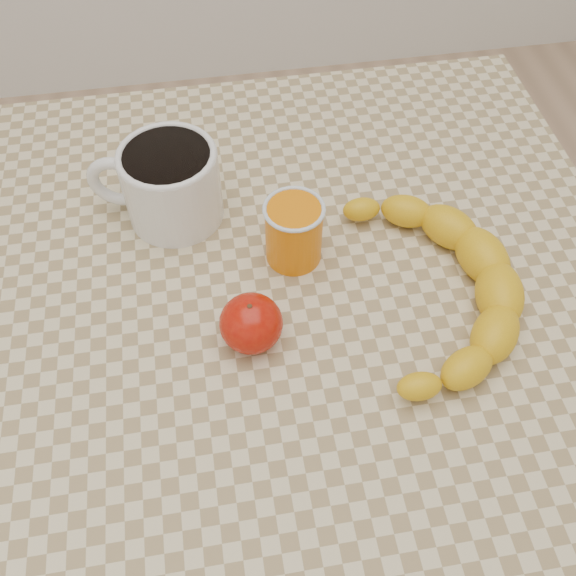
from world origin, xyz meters
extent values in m
plane|color=tan|center=(0.00, 0.00, 0.00)|extent=(3.00, 3.00, 0.00)
cube|color=beige|center=(0.00, 0.00, 0.73)|extent=(0.80, 0.80, 0.04)
cube|color=#8C6847|center=(0.00, 0.00, 0.68)|extent=(0.74, 0.74, 0.06)
cylinder|color=#8C6847|center=(-0.35, 0.35, 0.35)|extent=(0.05, 0.05, 0.71)
cylinder|color=#8C6847|center=(0.35, 0.35, 0.35)|extent=(0.05, 0.05, 0.71)
cylinder|color=silver|center=(-0.11, 0.15, 0.80)|extent=(0.14, 0.14, 0.09)
cylinder|color=black|center=(-0.11, 0.15, 0.84)|extent=(0.10, 0.10, 0.01)
torus|color=silver|center=(-0.11, 0.15, 0.84)|extent=(0.11, 0.11, 0.01)
torus|color=silver|center=(-0.17, 0.17, 0.80)|extent=(0.07, 0.03, 0.07)
cylinder|color=orange|center=(0.02, 0.06, 0.79)|extent=(0.06, 0.06, 0.08)
torus|color=silver|center=(0.02, 0.06, 0.83)|extent=(0.07, 0.07, 0.00)
ellipsoid|color=#9C0B05|center=(-0.05, -0.05, 0.78)|extent=(0.08, 0.08, 0.06)
cylinder|color=#382311|center=(-0.05, -0.05, 0.81)|extent=(0.01, 0.01, 0.01)
camera|label=1|loc=(-0.07, -0.40, 1.32)|focal=40.00mm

